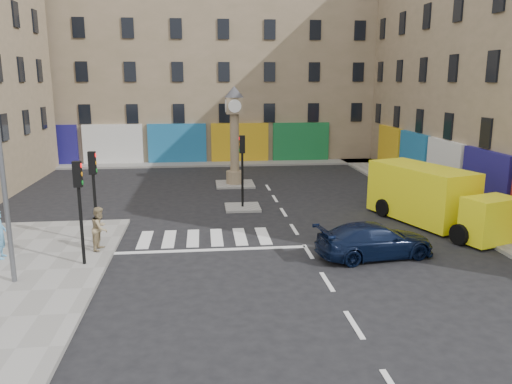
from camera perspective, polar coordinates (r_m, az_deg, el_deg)
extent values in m
plane|color=black|center=(18.80, 6.62, -7.81)|extent=(120.00, 120.00, 0.00)
cube|color=gray|center=(30.68, 18.47, -0.20)|extent=(2.60, 30.00, 0.15)
cube|color=gray|center=(39.89, -6.08, 3.23)|extent=(32.00, 2.40, 0.15)
cube|color=gray|center=(26.06, -1.55, -1.77)|extent=(1.80, 1.80, 0.12)
cube|color=gray|center=(31.89, -2.42, 0.90)|extent=(2.40, 2.40, 0.12)
cube|color=gray|center=(45.20, -6.37, 15.04)|extent=(32.00, 10.00, 17.00)
cylinder|color=black|center=(18.56, -19.32, -3.69)|extent=(0.12, 0.12, 2.80)
cube|color=black|center=(18.15, -19.74, 1.93)|extent=(0.28, 0.22, 0.90)
cylinder|color=black|center=(20.82, -17.87, -1.85)|extent=(0.12, 0.12, 2.80)
cube|color=black|center=(20.46, -18.21, 3.17)|extent=(0.28, 0.22, 0.90)
cylinder|color=black|center=(25.73, -1.57, 1.38)|extent=(0.12, 0.12, 2.80)
cube|color=black|center=(25.44, -1.59, 5.47)|extent=(0.28, 0.22, 0.90)
cylinder|color=#595B60|center=(17.28, -27.12, 3.30)|extent=(0.16, 0.16, 8.00)
cylinder|color=#937C60|center=(31.80, -2.43, 1.71)|extent=(1.10, 1.10, 0.80)
cylinder|color=#937C60|center=(31.46, -2.47, 5.65)|extent=(0.56, 0.56, 3.60)
cube|color=#937C60|center=(31.26, -2.51, 9.83)|extent=(1.00, 1.00, 1.00)
cylinder|color=white|center=(30.74, -2.44, 9.79)|extent=(0.80, 0.06, 0.80)
cone|color=#333338|center=(31.23, -2.52, 11.39)|extent=(1.20, 1.20, 0.70)
imported|color=black|center=(19.40, 13.42, -5.39)|extent=(4.72, 2.49, 1.30)
cube|color=#FBF515|center=(24.78, 18.31, -0.07)|extent=(3.73, 5.66, 2.51)
cube|color=#FBF515|center=(22.25, 25.10, -2.91)|extent=(2.38, 1.90, 1.85)
cube|color=black|center=(22.11, 25.32, -1.85)|extent=(2.07, 1.52, 0.76)
cylinder|color=black|center=(21.88, 22.23, -4.53)|extent=(0.54, 0.91, 0.87)
cylinder|color=black|center=(23.49, 25.89, -3.73)|extent=(0.54, 0.91, 0.87)
cylinder|color=black|center=(25.24, 14.33, -1.76)|extent=(0.54, 0.91, 0.87)
cylinder|color=black|center=(26.65, 17.99, -1.24)|extent=(0.54, 0.91, 0.87)
imported|color=#589BC9|center=(20.51, -27.24, -4.29)|extent=(0.54, 0.73, 1.83)
imported|color=#99845E|center=(20.10, -17.40, -3.98)|extent=(0.76, 0.91, 1.69)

